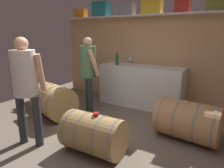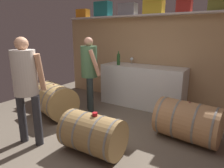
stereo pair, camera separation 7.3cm
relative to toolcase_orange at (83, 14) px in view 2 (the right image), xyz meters
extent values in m
cube|color=#6B5F50|center=(1.99, -1.74, -2.17)|extent=(6.17, 8.25, 0.02)
cube|color=tan|center=(1.99, 0.15, -1.15)|extent=(4.97, 0.10, 2.02)
cube|color=silver|center=(1.99, 0.00, -0.13)|extent=(4.57, 0.40, 0.03)
cube|color=orange|center=(0.00, 0.00, 0.00)|extent=(0.34, 0.23, 0.22)
cube|color=teal|center=(0.65, 0.00, 0.07)|extent=(0.41, 0.24, 0.36)
cube|color=gray|center=(1.35, 0.00, 0.03)|extent=(0.42, 0.21, 0.27)
cube|color=yellow|center=(1.98, 0.00, 0.06)|extent=(0.44, 0.32, 0.33)
cube|color=red|center=(2.63, 0.00, 0.06)|extent=(0.30, 0.27, 0.35)
cube|color=olive|center=(3.29, 0.00, 0.06)|extent=(0.44, 0.26, 0.34)
cube|color=white|center=(1.88, -0.22, -1.69)|extent=(1.91, 0.63, 0.94)
cylinder|color=#2B5A2C|center=(1.34, -0.39, -1.12)|extent=(0.08, 0.08, 0.22)
sphere|color=#2B5A2C|center=(1.34, -0.39, -0.99)|extent=(0.07, 0.07, 0.07)
cylinder|color=#2B5A2C|center=(1.34, -0.39, -0.95)|extent=(0.02, 0.02, 0.07)
cylinder|color=white|center=(1.49, -0.01, -1.22)|extent=(0.07, 0.07, 0.00)
cylinder|color=white|center=(1.49, -0.01, -1.18)|extent=(0.01, 0.01, 0.08)
sphere|color=white|center=(1.49, -0.01, -1.11)|extent=(0.08, 0.08, 0.08)
sphere|color=maroon|center=(1.49, -0.01, -1.13)|extent=(0.05, 0.05, 0.05)
cylinder|color=olive|center=(2.07, -2.36, -1.88)|extent=(0.87, 0.57, 0.56)
cylinder|color=slate|center=(1.71, -2.37, -1.88)|extent=(0.04, 0.57, 0.57)
cylinder|color=slate|center=(1.93, -2.36, -1.88)|extent=(0.04, 0.57, 0.57)
cylinder|color=slate|center=(2.21, -2.36, -1.88)|extent=(0.04, 0.57, 0.57)
cylinder|color=slate|center=(2.43, -2.35, -1.88)|extent=(0.04, 0.57, 0.57)
cylinder|color=brown|center=(2.07, -2.36, -1.60)|extent=(0.04, 0.04, 0.01)
cylinder|color=tan|center=(0.64, -1.74, -1.83)|extent=(1.00, 0.88, 0.66)
cylinder|color=gray|center=(0.30, -1.63, -1.83)|extent=(0.22, 0.65, 0.67)
cylinder|color=gray|center=(0.51, -1.70, -1.83)|extent=(0.22, 0.65, 0.67)
cylinder|color=gray|center=(0.77, -1.78, -1.83)|extent=(0.22, 0.65, 0.67)
cylinder|color=gray|center=(0.98, -1.84, -1.83)|extent=(0.22, 0.65, 0.67)
cylinder|color=brown|center=(0.64, -1.74, -1.49)|extent=(0.04, 0.04, 0.01)
cylinder|color=#AF7F53|center=(3.13, -1.30, -1.85)|extent=(1.00, 0.71, 0.62)
cylinder|color=slate|center=(2.74, -1.26, -1.85)|extent=(0.10, 0.63, 0.63)
cylinder|color=slate|center=(2.98, -1.28, -1.85)|extent=(0.10, 0.63, 0.63)
cylinder|color=slate|center=(3.28, -1.32, -1.85)|extent=(0.10, 0.63, 0.63)
cylinder|color=slate|center=(3.52, -1.34, -1.85)|extent=(0.10, 0.63, 0.63)
cylinder|color=brown|center=(3.13, -1.30, -1.53)|extent=(0.04, 0.04, 0.01)
cylinder|color=red|center=(2.11, -2.36, -1.57)|extent=(0.07, 0.07, 0.04)
cylinder|color=#2F2F35|center=(1.25, -2.63, -1.77)|extent=(0.12, 0.12, 0.78)
cylinder|color=#2F2F35|center=(0.97, -2.70, -1.77)|extent=(0.12, 0.12, 0.78)
cylinder|color=beige|center=(1.11, -2.67, -1.06)|extent=(0.34, 0.34, 0.65)
sphere|color=tan|center=(1.11, -2.67, -0.65)|extent=(0.19, 0.19, 0.19)
cylinder|color=tan|center=(1.28, -2.53, -1.06)|extent=(0.12, 0.18, 0.55)
cylinder|color=tan|center=(0.90, -2.61, -1.06)|extent=(0.14, 0.27, 0.54)
cylinder|color=#273132|center=(1.19, -1.27, -1.78)|extent=(0.12, 0.12, 0.77)
cylinder|color=#273132|center=(0.99, -1.06, -1.78)|extent=(0.12, 0.12, 0.77)
cylinder|color=#4B764E|center=(1.09, -1.17, -1.08)|extent=(0.33, 0.33, 0.64)
sphere|color=tan|center=(1.09, -1.17, -0.68)|extent=(0.18, 0.18, 0.18)
cylinder|color=tan|center=(1.29, -1.24, -1.08)|extent=(0.23, 0.22, 0.53)
cylinder|color=tan|center=(1.03, -0.96, -1.08)|extent=(0.24, 0.23, 0.53)
camera|label=1|loc=(3.58, -4.42, -0.51)|focal=31.99mm
camera|label=2|loc=(3.65, -4.38, -0.51)|focal=31.99mm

